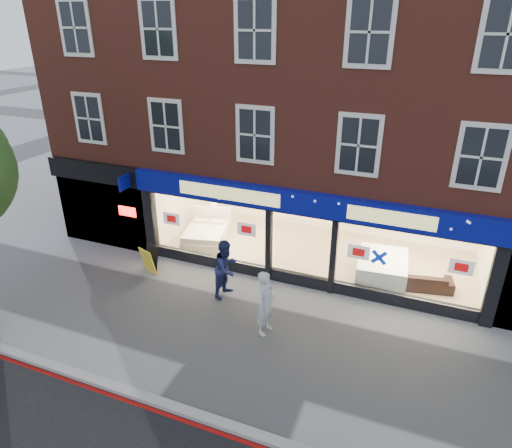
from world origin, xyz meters
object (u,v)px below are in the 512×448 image
Objects in this scene: sofa at (422,280)px; pedestrian_blue at (226,268)px; a_board at (150,260)px; pedestrian_grey at (266,303)px; mattress_stack at (382,268)px; display_bed at (207,233)px.

pedestrian_blue is at bearing 12.93° from sofa.
pedestrian_grey is (4.75, -1.51, 0.46)m from a_board.
pedestrian_blue is at bearing 14.80° from a_board.
mattress_stack is 4.65m from pedestrian_grey.
pedestrian_blue reaches higher than sofa.
mattress_stack is at bearing 37.04° from a_board.
sofa is at bearing -15.82° from display_bed.
pedestrian_blue is at bearing 62.79° from pedestrian_grey.
a_board reaches higher than sofa.
display_bed is 1.17× the size of pedestrian_grey.
a_board is at bearing 95.67° from pedestrian_blue.
sofa is 0.98× the size of pedestrian_blue.
pedestrian_grey is (-3.85, -3.77, 0.57)m from sofa.
pedestrian_grey is at bearing 33.37° from sofa.
pedestrian_blue is at bearing -65.54° from display_bed.
sofa is 5.42m from pedestrian_grey.
pedestrian_blue is (2.97, -0.24, 0.46)m from a_board.
mattress_stack is at bearing -15.72° from display_bed.
pedestrian_blue reaches higher than display_bed.
mattress_stack is 1.12× the size of sofa.
display_bed reaches higher than a_board.
mattress_stack is 1.10× the size of pedestrian_blue.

